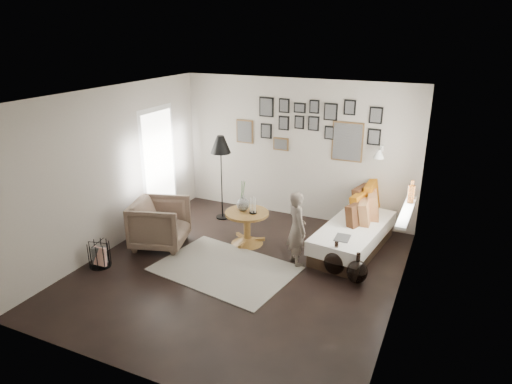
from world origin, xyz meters
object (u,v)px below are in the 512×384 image
at_px(floor_lamp, 221,148).
at_px(magazine_basket, 99,254).
at_px(demijohn_small, 357,272).
at_px(armchair, 160,223).
at_px(demijohn_large, 335,261).
at_px(child, 297,228).
at_px(pedestal_table, 247,229).
at_px(vase, 243,202).
at_px(daybed, 355,231).

distance_m(floor_lamp, magazine_basket, 2.82).
height_order(floor_lamp, demijohn_small, floor_lamp).
height_order(armchair, magazine_basket, armchair).
bearing_deg(floor_lamp, demijohn_large, -24.67).
distance_m(demijohn_small, child, 1.08).
bearing_deg(floor_lamp, magazine_basket, -108.29).
xyz_separation_m(armchair, magazine_basket, (-0.43, -0.98, -0.20)).
height_order(demijohn_large, demijohn_small, demijohn_large).
height_order(demijohn_large, child, child).
bearing_deg(pedestal_table, vase, 165.96).
bearing_deg(daybed, floor_lamp, -176.70).
bearing_deg(floor_lamp, armchair, -104.46).
distance_m(demijohn_large, demijohn_small, 0.37).
bearing_deg(demijohn_large, pedestal_table, 167.30).
xyz_separation_m(floor_lamp, demijohn_large, (2.52, -1.16, -1.18)).
bearing_deg(child, pedestal_table, 29.19).
distance_m(pedestal_table, demijohn_large, 1.66).
bearing_deg(vase, floor_lamp, 136.85).
bearing_deg(child, vase, 29.45).
relative_size(armchair, demijohn_small, 1.84).
relative_size(pedestal_table, vase, 1.40).
bearing_deg(pedestal_table, armchair, -152.88).
relative_size(vase, magazine_basket, 1.32).
relative_size(vase, floor_lamp, 0.32).
xyz_separation_m(pedestal_table, demijohn_small, (1.97, -0.48, -0.09)).
distance_m(daybed, demijohn_large, 0.97).
height_order(pedestal_table, magazine_basket, pedestal_table).
height_order(vase, armchair, vase).
xyz_separation_m(vase, magazine_basket, (-1.63, -1.65, -0.54)).
height_order(demijohn_small, child, child).
distance_m(armchair, floor_lamp, 1.79).
bearing_deg(armchair, child, -98.48).
bearing_deg(daybed, magazine_basket, -138.97).
height_order(daybed, magazine_basket, daybed).
relative_size(daybed, demijohn_large, 3.94).
bearing_deg(demijohn_small, floor_lamp, 156.01).
distance_m(vase, magazine_basket, 2.38).
xyz_separation_m(pedestal_table, armchair, (-1.28, -0.65, 0.13)).
distance_m(armchair, child, 2.30).
bearing_deg(magazine_basket, daybed, 33.43).
bearing_deg(pedestal_table, child, -17.44).
xyz_separation_m(floor_lamp, magazine_basket, (-0.80, -2.43, -1.19)).
bearing_deg(floor_lamp, child, -30.28).
bearing_deg(daybed, vase, -154.12).
bearing_deg(vase, pedestal_table, -14.04).
xyz_separation_m(vase, armchair, (-1.20, -0.67, -0.34)).
bearing_deg(vase, demijohn_small, -13.84).
bearing_deg(demijohn_large, armchair, -174.27).
bearing_deg(demijohn_large, child, 174.97).
bearing_deg(demijohn_large, demijohn_small, -18.92).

